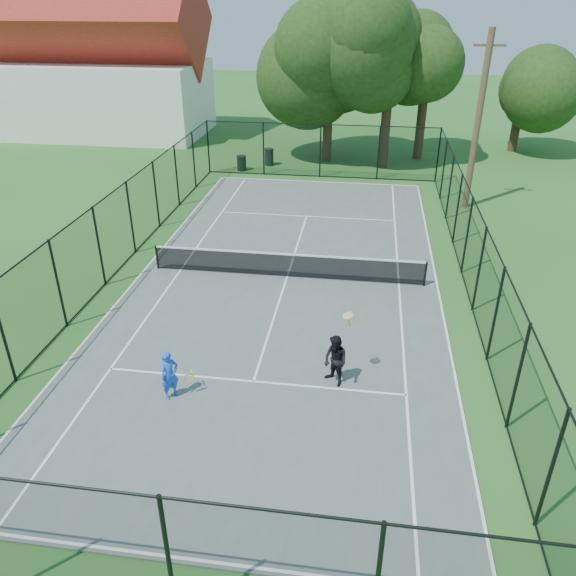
# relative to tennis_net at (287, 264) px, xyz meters

# --- Properties ---
(ground) EXTENTS (120.00, 120.00, 0.00)m
(ground) POSITION_rel_tennis_net_xyz_m (0.00, 0.00, -0.58)
(ground) COLOR #275B1F
(tennis_court) EXTENTS (11.00, 24.00, 0.06)m
(tennis_court) POSITION_rel_tennis_net_xyz_m (0.00, 0.00, -0.55)
(tennis_court) COLOR #4C5953
(tennis_court) RESTS_ON ground
(tennis_net) EXTENTS (10.08, 0.08, 0.95)m
(tennis_net) POSITION_rel_tennis_net_xyz_m (0.00, 0.00, 0.00)
(tennis_net) COLOR black
(tennis_net) RESTS_ON tennis_court
(fence) EXTENTS (13.10, 26.10, 3.00)m
(fence) POSITION_rel_tennis_net_xyz_m (0.00, 0.00, 0.92)
(fence) COLOR black
(fence) RESTS_ON ground
(tree_near_left) EXTENTS (7.20, 7.20, 9.38)m
(tree_near_left) POSITION_rel_tennis_net_xyz_m (0.11, 16.58, 5.20)
(tree_near_left) COLOR #332114
(tree_near_left) RESTS_ON ground
(tree_near_mid) EXTENTS (7.21, 7.21, 9.43)m
(tree_near_mid) POSITION_rel_tennis_net_xyz_m (3.59, 15.62, 5.23)
(tree_near_mid) COLOR #332114
(tree_near_mid) RESTS_ON ground
(tree_near_right) EXTENTS (6.01, 6.01, 8.30)m
(tree_near_right) POSITION_rel_tennis_net_xyz_m (5.80, 17.89, 4.69)
(tree_near_right) COLOR #332114
(tree_near_right) RESTS_ON ground
(tree_far_right) EXTENTS (4.92, 4.92, 6.51)m
(tree_far_right) POSITION_rel_tennis_net_xyz_m (12.18, 20.74, 3.45)
(tree_far_right) COLOR #332114
(tree_far_right) RESTS_ON ground
(building) EXTENTS (15.30, 8.15, 11.87)m
(building) POSITION_rel_tennis_net_xyz_m (-17.00, 22.00, 4.35)
(building) COLOR silver
(building) RESTS_ON ground
(trash_bin_left) EXTENTS (0.58, 0.58, 0.88)m
(trash_bin_left) POSITION_rel_tennis_net_xyz_m (-4.72, 13.68, -0.14)
(trash_bin_left) COLOR black
(trash_bin_left) RESTS_ON ground
(trash_bin_right) EXTENTS (0.58, 0.58, 1.02)m
(trash_bin_right) POSITION_rel_tennis_net_xyz_m (-3.29, 15.00, -0.06)
(trash_bin_right) COLOR black
(trash_bin_right) RESTS_ON ground
(utility_pole) EXTENTS (1.40, 0.30, 8.12)m
(utility_pole) POSITION_rel_tennis_net_xyz_m (7.61, 9.00, 3.55)
(utility_pole) COLOR #4C3823
(utility_pole) RESTS_ON ground
(player_blue) EXTENTS (0.87, 0.60, 1.37)m
(player_blue) POSITION_rel_tennis_net_xyz_m (-1.99, -7.32, 0.17)
(player_blue) COLOR blue
(player_blue) RESTS_ON tennis_court
(player_black) EXTENTS (0.90, 1.00, 2.02)m
(player_black) POSITION_rel_tennis_net_xyz_m (2.19, -6.15, 0.22)
(player_black) COLOR black
(player_black) RESTS_ON tennis_court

